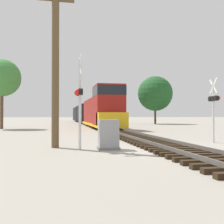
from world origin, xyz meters
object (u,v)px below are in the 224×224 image
at_px(relay_cabinet, 108,135).
at_px(freight_train, 88,113).
at_px(crossing_signal_far, 214,102).
at_px(tree_far_right, 2,78).
at_px(utility_pole, 55,66).
at_px(tree_mid_background, 155,94).
at_px(crossing_signal_near, 79,96).

bearing_deg(relay_cabinet, freight_train, 85.53).
distance_m(crossing_signal_far, tree_far_right, 24.02).
xyz_separation_m(crossing_signal_far, relay_cabinet, (-6.47, -1.79, -1.65)).
bearing_deg(crossing_signal_far, tree_far_right, 46.50).
bearing_deg(crossing_signal_far, utility_pole, 100.81).
bearing_deg(tree_mid_background, crossing_signal_near, -116.03).
height_order(relay_cabinet, tree_far_right, tree_far_right).
relative_size(freight_train, tree_mid_background, 5.87).
xyz_separation_m(crossing_signal_far, tree_far_right, (-15.18, 18.28, 3.52)).
bearing_deg(tree_mid_background, crossing_signal_far, -104.74).
height_order(crossing_signal_near, relay_cabinet, crossing_signal_near).
bearing_deg(freight_train, tree_far_right, -125.68).
xyz_separation_m(freight_train, relay_cabinet, (-2.82, -36.12, -1.27)).
height_order(tree_far_right, tree_mid_background, tree_mid_background).
bearing_deg(relay_cabinet, crossing_signal_far, 15.44).
height_order(crossing_signal_near, tree_far_right, tree_far_right).
distance_m(freight_train, crossing_signal_far, 34.53).
height_order(crossing_signal_near, utility_pole, utility_pole).
bearing_deg(relay_cabinet, tree_mid_background, 65.95).
bearing_deg(relay_cabinet, utility_pole, 154.02).
bearing_deg(tree_far_right, tree_mid_background, 28.60).
distance_m(crossing_signal_far, tree_mid_background, 32.21).
bearing_deg(crossing_signal_far, tree_mid_background, -7.95).
distance_m(freight_train, crossing_signal_near, 36.21).
distance_m(crossing_signal_far, utility_pole, 9.04).
bearing_deg(crossing_signal_near, utility_pole, -133.72).
xyz_separation_m(freight_train, crossing_signal_far, (3.65, -34.33, 0.38)).
xyz_separation_m(utility_pole, tree_mid_background, (17.02, 31.62, 1.49)).
height_order(relay_cabinet, tree_mid_background, tree_mid_background).
bearing_deg(tree_far_right, utility_pole, -71.53).
relative_size(utility_pole, tree_far_right, 0.97).
bearing_deg(freight_train, tree_mid_background, -15.77).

